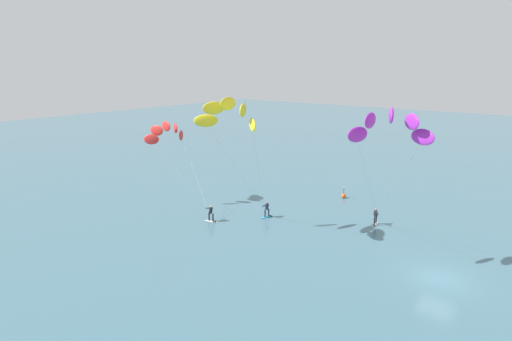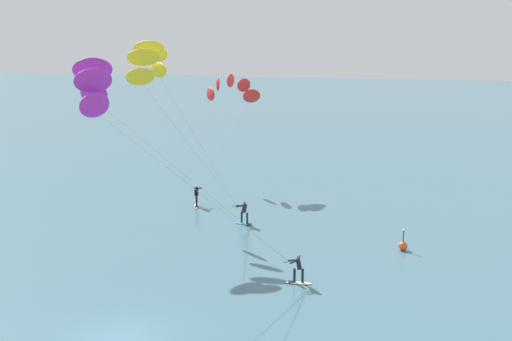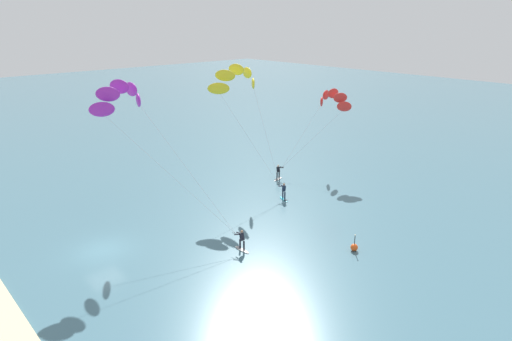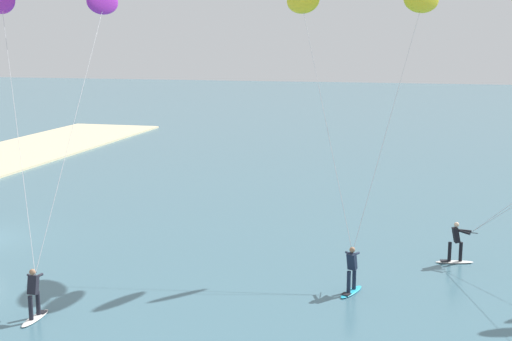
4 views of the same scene
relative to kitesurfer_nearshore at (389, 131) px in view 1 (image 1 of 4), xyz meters
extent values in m
plane|color=#426B7A|center=(1.86, -3.85, -10.67)|extent=(240.00, 240.00, 0.00)
ellipsoid|color=white|center=(8.98, 4.00, -10.63)|extent=(1.50, 0.38, 0.08)
cube|color=black|center=(8.57, 4.00, -10.58)|extent=(0.28, 0.29, 0.02)
cylinder|color=black|center=(9.20, 4.00, -10.20)|extent=(0.14, 0.14, 0.78)
cylinder|color=black|center=(8.76, 4.00, -10.20)|extent=(0.14, 0.14, 0.78)
cube|color=black|center=(8.98, 4.00, -9.51)|extent=(0.32, 0.30, 0.63)
sphere|color=#9E7051|center=(8.98, 4.00, -9.09)|extent=(0.20, 0.20, 0.20)
cylinder|color=black|center=(8.48, 3.78, -9.36)|extent=(0.51, 0.25, 0.03)
cylinder|color=black|center=(8.77, 3.79, -9.33)|extent=(0.48, 0.49, 0.15)
cylinder|color=black|center=(8.68, 3.99, -9.33)|extent=(0.60, 0.11, 0.15)
ellipsoid|color=purple|center=(-1.23, 1.77, -0.26)|extent=(1.83, 0.96, 1.10)
ellipsoid|color=purple|center=(-0.91, 1.05, 0.73)|extent=(1.85, 0.37, 1.10)
ellipsoid|color=purple|center=(-0.37, -0.16, 1.12)|extent=(1.81, 1.04, 1.10)
ellipsoid|color=purple|center=(0.18, -1.38, 0.73)|extent=(1.50, 1.56, 1.10)
ellipsoid|color=purple|center=(0.49, -2.10, -0.26)|extent=(0.96, 1.83, 1.10)
cylinder|color=#B2B2B7|center=(3.62, 2.77, -4.96)|extent=(9.72, 2.03, 8.81)
cylinder|color=#B2B2B7|center=(4.48, 0.84, -4.96)|extent=(8.00, 5.89, 8.81)
ellipsoid|color=#23ADD1|center=(4.12, 13.51, -10.63)|extent=(1.54, 0.83, 0.08)
cube|color=black|center=(4.51, 13.38, -10.58)|extent=(0.36, 0.36, 0.02)
cylinder|color=#192338|center=(3.91, 13.59, -10.20)|extent=(0.14, 0.14, 0.78)
cylinder|color=#192338|center=(4.33, 13.44, -10.20)|extent=(0.14, 0.14, 0.78)
cube|color=#192338|center=(4.12, 13.51, -9.51)|extent=(0.40, 0.39, 0.63)
sphere|color=#9E7051|center=(4.12, 13.51, -9.09)|extent=(0.20, 0.20, 0.20)
cylinder|color=black|center=(3.57, 13.46, -9.36)|extent=(0.55, 0.08, 0.03)
cylinder|color=#192338|center=(3.85, 13.38, -9.33)|extent=(0.58, 0.35, 0.15)
cylinder|color=#192338|center=(3.84, 13.60, -9.33)|extent=(0.60, 0.26, 0.15)
ellipsoid|color=yellow|center=(-2.36, 15.37, -0.28)|extent=(1.82, 1.60, 1.10)
ellipsoid|color=yellow|center=(-2.28, 14.47, 0.86)|extent=(2.11, 0.93, 1.10)
ellipsoid|color=yellow|center=(-2.14, 12.95, 1.30)|extent=(2.13, 0.51, 1.10)
ellipsoid|color=yellow|center=(-2.01, 11.43, 0.86)|extent=(2.01, 1.26, 1.10)
ellipsoid|color=yellow|center=(-1.93, 10.54, -0.28)|extent=(1.60, 1.82, 1.10)
cylinder|color=#B2B2B7|center=(0.61, 14.42, -4.97)|extent=(5.95, 1.92, 8.79)
cylinder|color=#B2B2B7|center=(0.82, 12.00, -4.97)|extent=(5.52, 2.94, 8.79)
ellipsoid|color=white|center=(-0.28, 17.13, -10.63)|extent=(0.71, 1.54, 0.08)
cube|color=black|center=(-0.18, 16.73, -10.58)|extent=(0.35, 0.34, 0.02)
cylinder|color=black|center=(-0.33, 17.35, -10.20)|extent=(0.14, 0.14, 0.78)
cylinder|color=black|center=(-0.23, 16.92, -10.20)|extent=(0.14, 0.14, 0.78)
cube|color=black|center=(-0.28, 17.13, -9.51)|extent=(0.37, 0.38, 0.63)
sphere|color=beige|center=(-0.28, 17.13, -9.09)|extent=(0.20, 0.20, 0.20)
cylinder|color=black|center=(-0.20, 17.68, -9.36)|extent=(0.11, 0.55, 0.03)
cylinder|color=black|center=(-0.35, 17.42, -9.33)|extent=(0.23, 0.61, 0.15)
cylinder|color=black|center=(-0.13, 17.39, -9.33)|extent=(0.38, 0.56, 0.15)
ellipsoid|color=red|center=(2.64, 24.30, -3.12)|extent=(1.47, 1.21, 1.10)
ellipsoid|color=red|center=(1.97, 24.40, -2.26)|extent=(1.10, 1.53, 1.10)
ellipsoid|color=red|center=(0.82, 24.57, -1.92)|extent=(0.55, 1.63, 1.10)
ellipsoid|color=red|center=(-0.32, 24.74, -2.26)|extent=(0.70, 1.63, 1.10)
ellipsoid|color=red|center=(-0.99, 24.84, -3.12)|extent=(1.21, 1.47, 1.10)
cylinder|color=#B2B2B7|center=(1.22, 20.99, -6.39)|extent=(2.86, 6.64, 5.95)
cylinder|color=#B2B2B7|center=(-0.60, 21.26, -6.39)|extent=(0.81, 7.18, 5.95)
sphere|color=#EA5119|center=(14.75, 10.25, -10.39)|extent=(0.56, 0.56, 0.56)
cylinder|color=#262628|center=(14.75, 10.25, -9.76)|extent=(0.06, 0.06, 0.70)
sphere|color=#F2F2CC|center=(14.75, 10.25, -9.35)|extent=(0.12, 0.12, 0.12)
camera|label=1|loc=(-27.87, -10.24, 4.35)|focal=29.08mm
camera|label=2|loc=(12.60, -29.41, 3.84)|focal=46.50mm
camera|label=3|loc=(31.85, -15.38, 6.05)|focal=31.17mm
camera|label=4|loc=(27.84, 16.04, -1.85)|focal=49.49mm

